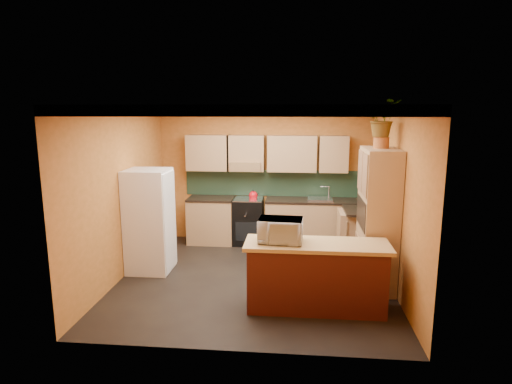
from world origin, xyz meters
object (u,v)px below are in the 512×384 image
microwave (280,230)px  stove (248,221)px  base_cabinets_back (280,223)px  pantry (378,219)px  fridge (149,221)px  breakfast_bar (316,278)px

microwave → stove: bearing=108.1°
base_cabinets_back → pantry: pantry is taller
fridge → microwave: 2.50m
base_cabinets_back → microwave: microwave is taller
base_cabinets_back → stove: bearing=-180.0°
base_cabinets_back → microwave: size_ratio=6.39×
stove → fridge: bearing=-132.3°
pantry → breakfast_bar: pantry is taller
pantry → breakfast_bar: 1.39m
base_cabinets_back → microwave: 2.85m
stove → microwave: (0.74, -2.78, 0.63)m
fridge → breakfast_bar: fridge is taller
breakfast_bar → microwave: size_ratio=3.15×
base_cabinets_back → breakfast_bar: size_ratio=2.03×
stove → microwave: bearing=-75.1°
fridge → pantry: size_ratio=0.81×
stove → breakfast_bar: 3.03m
pantry → microwave: pantry is taller
base_cabinets_back → pantry: bearing=-52.0°
breakfast_bar → base_cabinets_back: bearing=102.1°
stove → fridge: size_ratio=0.54×
breakfast_bar → microwave: (-0.48, 0.00, 0.65)m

